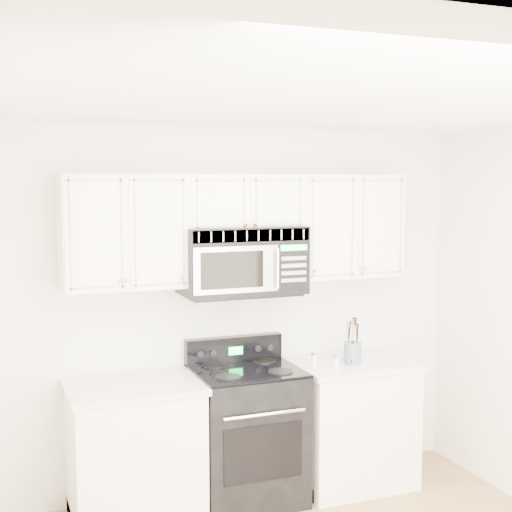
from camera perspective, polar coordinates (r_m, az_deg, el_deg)
name	(u,v)px	position (r m, az deg, el deg)	size (l,w,h in m)	color
room	(351,368)	(3.60, 7.61, -8.89)	(3.51, 3.51, 2.61)	olive
base_cabinet_left	(135,457)	(4.91, -9.69, -15.55)	(0.86, 0.65, 0.92)	white
base_cabinet_right	(350,426)	(5.43, 7.56, -13.36)	(0.86, 0.65, 0.92)	white
range	(247,432)	(5.10, -0.76, -13.93)	(0.72, 0.66, 1.11)	black
upper_cabinets	(241,223)	(4.94, -1.20, 2.65)	(2.44, 0.37, 0.75)	white
microwave	(242,260)	(4.91, -1.13, -0.32)	(0.84, 0.47, 0.46)	black
utensil_crock	(352,352)	(5.19, 7.73, -7.60)	(0.13, 0.13, 0.33)	slate
shaker_salt	(336,362)	(5.04, 6.43, -8.41)	(0.04, 0.04, 0.10)	silver
shaker_pepper	(314,360)	(5.07, 4.67, -8.28)	(0.04, 0.04, 0.11)	silver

